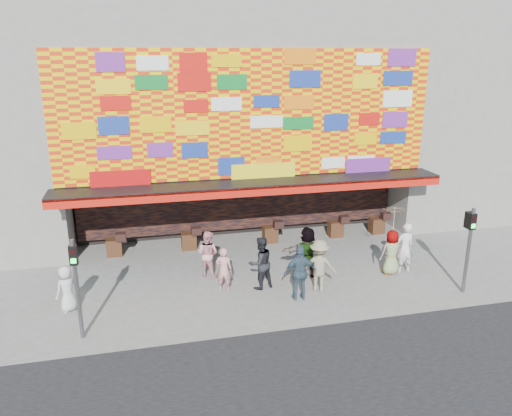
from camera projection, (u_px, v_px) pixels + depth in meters
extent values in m
plane|color=slate|center=(276.00, 291.00, 17.09)|extent=(90.00, 90.00, 0.00)
cube|color=gray|center=(231.00, 84.00, 22.60)|extent=(15.00, 8.00, 7.00)
cube|color=black|center=(229.00, 185.00, 25.01)|extent=(15.00, 6.00, 3.00)
cube|color=gray|center=(65.00, 220.00, 19.69)|extent=(0.40, 2.00, 3.00)
cube|color=gray|center=(401.00, 197.00, 22.90)|extent=(0.40, 2.00, 3.00)
cube|color=black|center=(254.00, 183.00, 19.36)|extent=(15.20, 1.60, 0.12)
cube|color=red|center=(259.00, 192.00, 18.68)|extent=(15.20, 0.04, 0.35)
cube|color=#FDC800|center=(250.00, 115.00, 19.13)|extent=(14.80, 0.08, 4.90)
cube|color=black|center=(241.00, 201.00, 22.07)|extent=(14.00, 0.25, 2.50)
cube|color=gray|center=(480.00, 90.00, 25.61)|extent=(11.00, 8.00, 12.00)
cylinder|color=#59595B|center=(77.00, 290.00, 13.89)|extent=(0.12, 0.12, 3.00)
cube|color=black|center=(73.00, 255.00, 13.58)|extent=(0.22, 0.18, 0.55)
cube|color=black|center=(72.00, 252.00, 13.45)|extent=(0.14, 0.02, 0.14)
cube|color=#19E533|center=(73.00, 261.00, 13.53)|extent=(0.14, 0.02, 0.14)
cylinder|color=#59595B|center=(468.00, 251.00, 16.62)|extent=(0.12, 0.12, 3.00)
cube|color=black|center=(472.00, 221.00, 16.31)|extent=(0.22, 0.18, 0.55)
cube|color=black|center=(474.00, 219.00, 16.18)|extent=(0.14, 0.02, 0.14)
cube|color=#19E533|center=(473.00, 226.00, 16.26)|extent=(0.14, 0.02, 0.14)
imported|color=silver|center=(67.00, 289.00, 15.62)|extent=(0.87, 0.84, 1.51)
imported|color=tan|center=(224.00, 269.00, 16.96)|extent=(0.66, 0.54, 1.56)
imported|color=black|center=(260.00, 263.00, 17.10)|extent=(1.09, 0.97, 1.87)
imported|color=gray|center=(319.00, 266.00, 16.89)|extent=(1.36, 1.06, 1.84)
imported|color=#364C5F|center=(300.00, 273.00, 16.31)|extent=(1.13, 0.51, 1.89)
imported|color=gray|center=(307.00, 252.00, 17.97)|extent=(1.77, 0.58, 1.90)
imported|color=gray|center=(392.00, 252.00, 18.25)|extent=(0.83, 0.54, 1.68)
imported|color=silver|center=(405.00, 248.00, 18.38)|extent=(0.73, 0.51, 1.91)
imported|color=pink|center=(208.00, 254.00, 18.07)|extent=(1.06, 1.03, 1.73)
imported|color=#FFD6A0|center=(394.00, 219.00, 17.86)|extent=(1.03, 1.04, 0.89)
cylinder|color=#4C3326|center=(392.00, 242.00, 18.13)|extent=(0.02, 0.02, 1.00)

